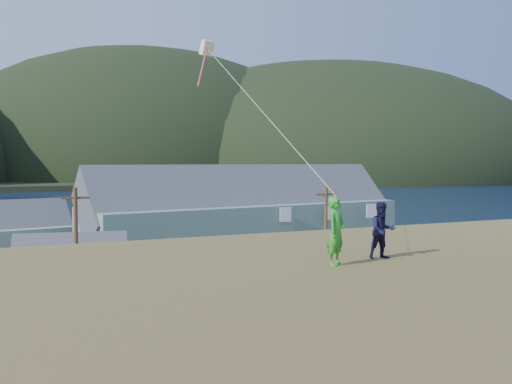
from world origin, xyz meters
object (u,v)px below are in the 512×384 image
at_px(wharf, 5,243).
at_px(shed_white, 71,273).
at_px(lodge, 247,215).
at_px(shed_palegreen_far, 11,234).
at_px(kite_flyer_green, 336,231).
at_px(kite_flyer_navy, 382,230).

height_order(wharf, shed_white, shed_white).
distance_m(lodge, shed_palegreen_far, 23.44).
bearing_deg(lodge, shed_palegreen_far, 152.81).
bearing_deg(shed_white, wharf, 107.12).
distance_m(lodge, kite_flyer_green, 43.33).
distance_m(shed_palegreen_far, kite_flyer_navy, 48.86).
xyz_separation_m(shed_white, kite_flyer_green, (3.73, -27.75, 5.78)).
bearing_deg(kite_flyer_navy, shed_white, 110.77).
bearing_deg(shed_palegreen_far, kite_flyer_navy, -90.17).
height_order(shed_palegreen_far, kite_flyer_green, kite_flyer_green).
bearing_deg(kite_flyer_green, shed_white, 65.90).
distance_m(kite_flyer_green, kite_flyer_navy, 1.85).
height_order(shed_white, kite_flyer_navy, kite_flyer_navy).
bearing_deg(shed_white, kite_flyer_navy, -68.28).
bearing_deg(kite_flyer_green, lodge, 37.92).
relative_size(wharf, kite_flyer_navy, 16.15).
distance_m(shed_palegreen_far, kite_flyer_green, 48.97).
height_order(wharf, kite_flyer_navy, kite_flyer_navy).
height_order(shed_white, kite_flyer_green, kite_flyer_green).
relative_size(shed_palegreen_far, kite_flyer_navy, 7.54).
distance_m(lodge, kite_flyer_navy, 42.35).
bearing_deg(wharf, lodge, -40.24).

